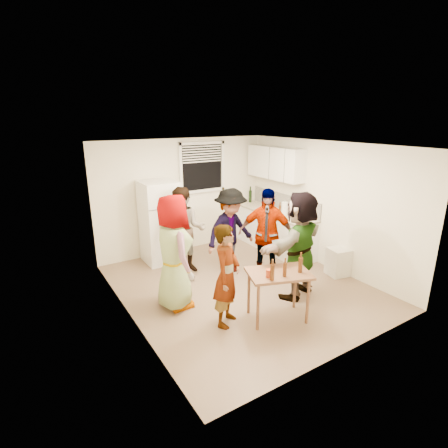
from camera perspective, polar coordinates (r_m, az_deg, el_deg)
room at (r=6.42m, az=2.78°, el=-10.09°), size 4.00×4.50×2.50m
window at (r=7.90m, az=-3.57°, el=9.21°), size 1.12×0.10×1.06m
refrigerator at (r=7.33m, az=-10.44°, el=0.31°), size 0.70×0.70×1.70m
counter_lower at (r=8.06m, az=8.10°, el=-1.14°), size 0.60×2.20×0.86m
countertop at (r=7.94m, az=8.24°, el=1.95°), size 0.64×2.22×0.04m
backsplash at (r=8.07m, az=9.85°, el=3.59°), size 0.03×2.20×0.36m
upper_cabinets at (r=7.96m, az=8.36°, el=9.85°), size 0.34×1.60×0.70m
kettle at (r=7.97m, az=7.51°, el=2.20°), size 0.30×0.26×0.21m
paper_towel at (r=7.67m, az=9.80°, el=1.49°), size 0.13×0.13×0.28m
wine_bottle at (r=8.71m, az=4.29°, el=3.59°), size 0.07×0.07×0.29m
beer_bottle_counter at (r=7.66m, az=9.06°, el=1.51°), size 0.05×0.05×0.20m
blue_cup at (r=7.32m, az=11.74°, el=0.62°), size 0.09×0.09×0.12m
picture_frame at (r=8.42m, az=7.23°, el=3.50°), size 0.02×0.17×0.14m
trash_bin at (r=7.09m, az=18.12°, el=-6.01°), size 0.43×0.43×0.53m
serving_table at (r=5.57m, az=8.56°, el=-14.88°), size 1.05×0.87×0.76m
beer_bottle_table at (r=5.10m, az=9.84°, el=-8.41°), size 0.05×0.05×0.21m
red_cup at (r=5.04m, az=7.30°, el=-8.58°), size 0.09×0.09×0.12m
guest_grey at (r=5.89m, az=-7.82°, el=-12.95°), size 1.87×0.97×0.58m
guest_stripe at (r=5.41m, az=0.44°, el=-15.73°), size 1.38×1.54×0.37m
guest_back_left at (r=7.05m, az=-6.24°, el=-7.58°), size 1.61×1.86×0.64m
guest_back_right at (r=6.98m, az=1.01°, el=-7.75°), size 1.28×1.79×0.62m
guest_black at (r=6.76m, az=6.59°, el=-8.72°), size 1.95×1.95×0.42m
guest_orange at (r=6.28m, az=11.69°, el=-11.11°), size 2.16×2.24×0.54m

